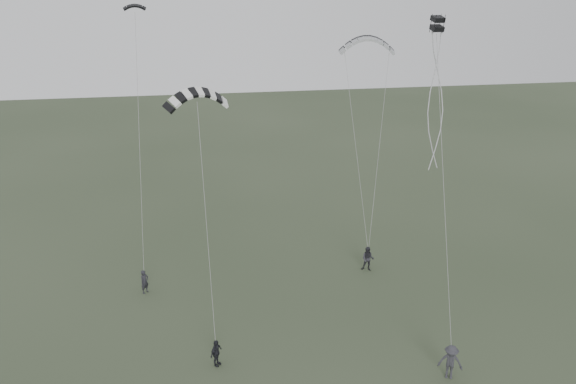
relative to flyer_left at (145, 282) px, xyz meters
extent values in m
plane|color=#2F3B26|center=(7.78, -7.04, -0.77)|extent=(140.00, 140.00, 0.00)
imported|color=black|center=(0.00, 0.00, 0.00)|extent=(0.66, 0.66, 1.54)
imported|color=#28272D|center=(14.58, 0.45, 0.08)|extent=(1.03, 0.94, 1.71)
imported|color=black|center=(4.07, -7.81, -0.03)|extent=(0.82, 0.90, 1.48)
imported|color=#2E2D33|center=(15.36, -10.65, 0.15)|extent=(1.37, 1.13, 1.85)
camera|label=1|loc=(3.78, -31.60, 17.86)|focal=35.00mm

